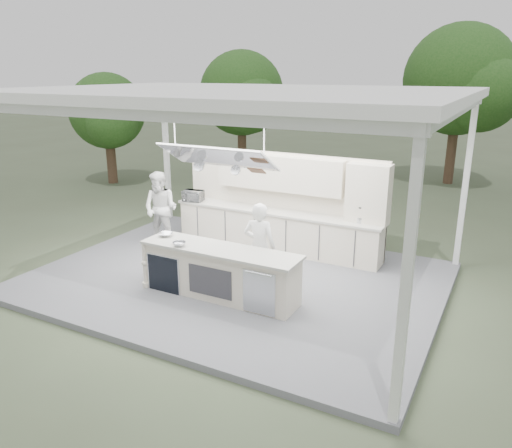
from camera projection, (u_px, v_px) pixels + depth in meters
The scene contains 12 objects.
ground at pixel (236, 282), 10.28m from camera, with size 90.00×90.00×0.00m, color #424F36.
stage_deck at pixel (236, 279), 10.26m from camera, with size 8.00×6.00×0.12m, color #58585C.
tent at pixel (233, 97), 9.17m from camera, with size 8.20×6.20×3.86m.
demo_island at pixel (219, 272), 9.26m from camera, with size 3.10×0.79×0.95m.
back_counter at pixel (276, 230), 11.71m from camera, with size 5.08×0.72×0.95m.
back_wall_unit at pixel (298, 189), 11.40m from camera, with size 5.05×0.48×2.25m.
tree_cluster at pixel (370, 97), 17.63m from camera, with size 19.55×9.40×5.85m.
head_chef at pixel (259, 247), 9.44m from camera, with size 0.63×0.41×1.73m, color white.
sous_chef at pixel (161, 209), 11.93m from camera, with size 0.87×0.67×1.78m, color white.
toaster_oven at pixel (193, 196), 12.34m from camera, with size 0.49×0.33×0.27m, color silver.
bowl_large at pixel (166, 235), 9.76m from camera, with size 0.27×0.27×0.07m, color silver.
bowl_small at pixel (179, 244), 9.22m from camera, with size 0.25×0.25×0.08m, color silver.
Camera 1 is at (4.81, -8.17, 4.19)m, focal length 35.00 mm.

